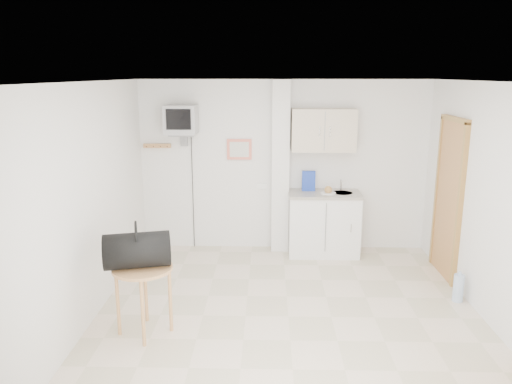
{
  "coord_description": "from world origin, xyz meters",
  "views": [
    {
      "loc": [
        -0.23,
        -4.97,
        2.58
      ],
      "look_at": [
        -0.37,
        0.6,
        1.25
      ],
      "focal_mm": 35.0,
      "sensor_mm": 36.0,
      "label": 1
    }
  ],
  "objects_px": {
    "crt_television": "(181,120)",
    "duffel_bag": "(137,250)",
    "round_table": "(143,277)",
    "water_bottle": "(458,288)"
  },
  "relations": [
    {
      "from": "crt_television",
      "to": "round_table",
      "type": "relative_size",
      "value": 3.01
    },
    {
      "from": "round_table",
      "to": "water_bottle",
      "type": "relative_size",
      "value": 1.97
    },
    {
      "from": "crt_television",
      "to": "duffel_bag",
      "type": "bearing_deg",
      "value": -91.47
    },
    {
      "from": "round_table",
      "to": "duffel_bag",
      "type": "bearing_deg",
      "value": -176.5
    },
    {
      "from": "duffel_bag",
      "to": "water_bottle",
      "type": "bearing_deg",
      "value": -1.42
    },
    {
      "from": "crt_television",
      "to": "water_bottle",
      "type": "height_order",
      "value": "crt_television"
    },
    {
      "from": "crt_television",
      "to": "duffel_bag",
      "type": "xyz_separation_m",
      "value": [
        -0.06,
        -2.41,
        -1.04
      ]
    },
    {
      "from": "duffel_bag",
      "to": "water_bottle",
      "type": "height_order",
      "value": "duffel_bag"
    },
    {
      "from": "round_table",
      "to": "duffel_bag",
      "type": "xyz_separation_m",
      "value": [
        -0.04,
        -0.0,
        0.28
      ]
    },
    {
      "from": "crt_television",
      "to": "round_table",
      "type": "distance_m",
      "value": 2.74
    }
  ]
}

